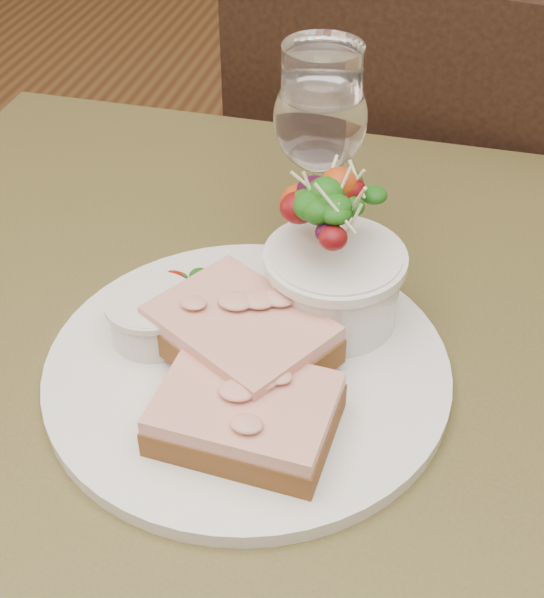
% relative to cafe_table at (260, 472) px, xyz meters
% --- Properties ---
extents(cafe_table, '(0.80, 0.80, 0.75)m').
position_rel_cafe_table_xyz_m(cafe_table, '(0.00, 0.00, 0.00)').
color(cafe_table, '#463C1E').
rests_on(cafe_table, ground).
extents(chair_far, '(0.48, 0.48, 0.90)m').
position_rel_cafe_table_xyz_m(chair_far, '(0.06, 0.62, -0.36)').
color(chair_far, black).
rests_on(chair_far, ground).
extents(dinner_plate, '(0.30, 0.30, 0.01)m').
position_rel_cafe_table_xyz_m(dinner_plate, '(-0.01, 0.01, 0.11)').
color(dinner_plate, white).
rests_on(dinner_plate, cafe_table).
extents(sandwich_front, '(0.12, 0.09, 0.03)m').
position_rel_cafe_table_xyz_m(sandwich_front, '(0.01, -0.05, 0.13)').
color(sandwich_front, '#522A15').
rests_on(sandwich_front, dinner_plate).
extents(sandwich_back, '(0.15, 0.14, 0.03)m').
position_rel_cafe_table_xyz_m(sandwich_back, '(-0.02, 0.01, 0.14)').
color(sandwich_back, '#522A15').
rests_on(sandwich_back, dinner_plate).
extents(ramekin, '(0.06, 0.06, 0.04)m').
position_rel_cafe_table_xyz_m(ramekin, '(-0.09, 0.02, 0.13)').
color(ramekin, silver).
rests_on(ramekin, dinner_plate).
extents(salad_bowl, '(0.10, 0.10, 0.13)m').
position_rel_cafe_table_xyz_m(salad_bowl, '(0.04, 0.08, 0.17)').
color(salad_bowl, white).
rests_on(salad_bowl, dinner_plate).
extents(garnish, '(0.05, 0.04, 0.02)m').
position_rel_cafe_table_xyz_m(garnish, '(-0.08, 0.08, 0.12)').
color(garnish, '#0B3D0B').
rests_on(garnish, dinner_plate).
extents(wine_glass, '(0.08, 0.08, 0.18)m').
position_rel_cafe_table_xyz_m(wine_glass, '(0.00, 0.18, 0.22)').
color(wine_glass, white).
rests_on(wine_glass, cafe_table).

